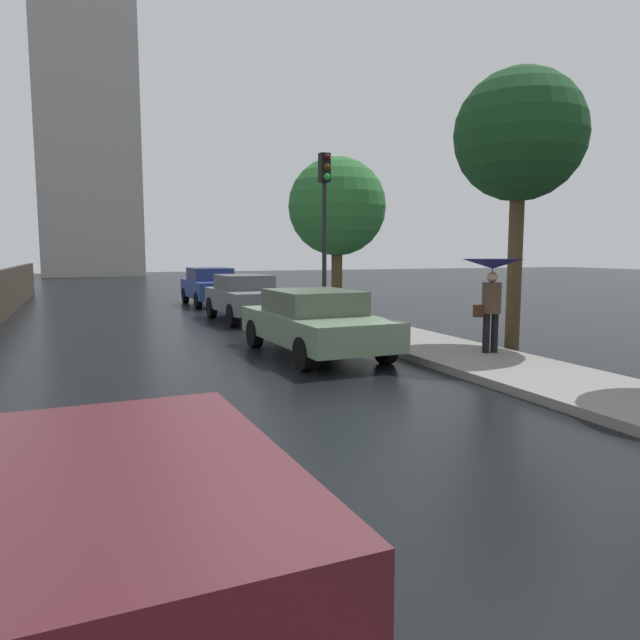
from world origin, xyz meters
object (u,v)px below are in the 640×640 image
object	(u,v)px
car_green_near_kerb	(315,321)
street_tree_mid	(520,137)
pedestrian_with_umbrella_near	(492,278)
car_grey_mid_road	(245,297)
car_blue_behind_camera	(211,286)
street_tree_near	(337,207)
traffic_light	(325,208)
car_maroon_far_ahead	(82,630)

from	to	relation	value
car_green_near_kerb	street_tree_mid	size ratio (longest dim) A/B	0.74
pedestrian_with_umbrella_near	car_grey_mid_road	bearing A→B (deg)	-60.53
car_grey_mid_road	car_blue_behind_camera	distance (m)	5.91
street_tree_mid	pedestrian_with_umbrella_near	bearing A→B (deg)	-144.37
street_tree_near	traffic_light	bearing A→B (deg)	-117.31
pedestrian_with_umbrella_near	street_tree_near	size ratio (longest dim) A/B	0.34
street_tree_near	street_tree_mid	xyz separation A→B (m)	(0.43, -8.78, 0.89)
car_grey_mid_road	pedestrian_with_umbrella_near	bearing A→B (deg)	-72.73
car_grey_mid_road	street_tree_mid	world-z (taller)	street_tree_mid
car_blue_behind_camera	pedestrian_with_umbrella_near	xyz separation A→B (m)	(2.69, -14.10, 0.86)
car_green_near_kerb	street_tree_near	distance (m)	9.37
car_green_near_kerb	car_maroon_far_ahead	world-z (taller)	car_green_near_kerb
pedestrian_with_umbrella_near	traffic_light	world-z (taller)	traffic_light
car_green_near_kerb	car_maroon_far_ahead	size ratio (longest dim) A/B	0.99
car_maroon_far_ahead	traffic_light	distance (m)	14.04
pedestrian_with_umbrella_near	traffic_light	size ratio (longest dim) A/B	0.40
car_grey_mid_road	pedestrian_with_umbrella_near	xyz separation A→B (m)	(2.83, -8.19, 0.88)
traffic_light	street_tree_near	distance (m)	5.11
traffic_light	car_grey_mid_road	bearing A→B (deg)	115.94
car_green_near_kerb	street_tree_near	bearing A→B (deg)	61.35
car_maroon_far_ahead	car_blue_behind_camera	world-z (taller)	car_blue_behind_camera
traffic_light	car_blue_behind_camera	bearing A→B (deg)	98.35
car_green_near_kerb	street_tree_mid	xyz separation A→B (m)	(4.40, -0.83, 3.87)
car_grey_mid_road	car_green_near_kerb	bearing A→B (deg)	-93.53
car_maroon_far_ahead	traffic_light	xyz separation A→B (m)	(6.10, 12.38, 2.59)
car_grey_mid_road	car_blue_behind_camera	world-z (taller)	car_blue_behind_camera
car_grey_mid_road	street_tree_near	distance (m)	5.03
car_maroon_far_ahead	street_tree_near	size ratio (longest dim) A/B	0.83
car_maroon_far_ahead	car_blue_behind_camera	distance (m)	21.77
car_blue_behind_camera	traffic_light	world-z (taller)	traffic_light
car_blue_behind_camera	street_tree_mid	world-z (taller)	street_tree_mid
car_blue_behind_camera	pedestrian_with_umbrella_near	size ratio (longest dim) A/B	2.29
pedestrian_with_umbrella_near	street_tree_mid	bearing A→B (deg)	-133.94
car_green_near_kerb	car_blue_behind_camera	bearing A→B (deg)	86.35
car_green_near_kerb	pedestrian_with_umbrella_near	xyz separation A→B (m)	(3.02, -1.82, 0.93)
car_maroon_far_ahead	traffic_light	bearing A→B (deg)	-118.30
car_blue_behind_camera	car_grey_mid_road	bearing A→B (deg)	-91.80
car_blue_behind_camera	pedestrian_with_umbrella_near	distance (m)	14.38
car_grey_mid_road	street_tree_near	xyz separation A→B (m)	(3.77, 1.57, 2.94)
pedestrian_with_umbrella_near	car_maroon_far_ahead	bearing A→B (deg)	54.05
car_blue_behind_camera	street_tree_near	size ratio (longest dim) A/B	0.78
car_grey_mid_road	car_maroon_far_ahead	xyz separation A→B (m)	(-4.66, -15.33, -0.04)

